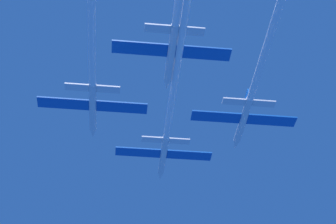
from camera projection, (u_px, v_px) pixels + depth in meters
The scene contains 3 objects.
jet_lead at pixel (172, 102), 79.16m from camera, with size 16.12×48.73×2.67m.
jet_left_wing at pixel (92, 47), 69.63m from camera, with size 16.12×45.35×2.67m.
jet_right_wing at pixel (265, 50), 70.31m from camera, with size 16.12×51.01×2.67m.
Camera 1 is at (-5.90, -70.94, -53.19)m, focal length 56.76 mm.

